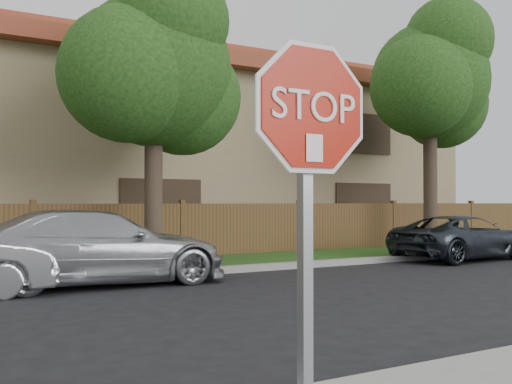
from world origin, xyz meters
TOP-DOWN VIEW (x-y plane):
  - far_curb at (0.00, 8.15)m, footprint 70.00×0.30m
  - grass_strip at (0.00, 9.80)m, footprint 70.00×3.00m
  - fence at (0.00, 11.40)m, footprint 70.00×0.12m
  - apartment_building at (0.00, 17.00)m, footprint 35.20×9.20m
  - tree_mid at (2.52, 9.57)m, footprint 4.80×3.90m
  - tree_right at (12.02, 9.57)m, footprint 4.80×3.90m
  - stop_sign at (-0.84, -1.48)m, footprint 1.01×0.13m
  - sedan_right at (0.56, 7.60)m, footprint 5.19×2.22m
  - sedan_far_right at (11.02, 7.54)m, footprint 4.62×2.32m

SIDE VIEW (x-z plane):
  - grass_strip at x=0.00m, z-range 0.00..0.12m
  - far_curb at x=0.00m, z-range 0.00..0.15m
  - sedan_far_right at x=11.02m, z-range 0.00..1.26m
  - sedan_right at x=0.56m, z-range 0.00..1.49m
  - fence at x=0.00m, z-range 0.00..1.60m
  - stop_sign at x=-0.84m, z-range 0.55..3.11m
  - apartment_building at x=0.00m, z-range -0.07..7.13m
  - tree_mid at x=2.52m, z-range 1.20..8.55m
  - tree_right at x=12.02m, z-range 1.47..9.67m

